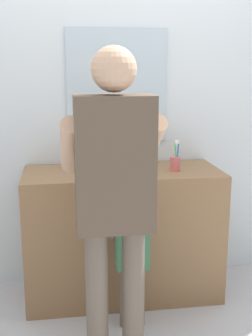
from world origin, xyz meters
TOP-DOWN VIEW (x-y plane):
  - ground_plane at (0.00, 0.00)m, footprint 14.00×14.00m
  - back_wall at (0.00, 0.62)m, footprint 4.40×0.10m
  - vanity_cabinet at (0.00, 0.30)m, footprint 1.32×0.54m
  - sink_basin at (0.00, 0.28)m, footprint 0.36×0.36m
  - faucet at (0.00, 0.50)m, footprint 0.18×0.14m
  - toothbrush_cup at (0.35, 0.26)m, footprint 0.07×0.07m
  - soap_bottle at (-0.31, 0.37)m, footprint 0.06×0.06m
  - child_toddler at (0.00, -0.10)m, footprint 0.26×0.26m
  - adult_parent at (-0.15, -0.42)m, footprint 0.52×0.55m

SIDE VIEW (x-z plane):
  - ground_plane at x=0.00m, z-range 0.00..0.00m
  - vanity_cabinet at x=0.00m, z-range 0.00..0.90m
  - child_toddler at x=0.00m, z-range 0.08..0.94m
  - toothbrush_cup at x=0.35m, z-range 0.85..1.06m
  - sink_basin at x=0.00m, z-range 0.90..1.01m
  - soap_bottle at x=-0.31m, z-range 0.88..1.05m
  - faucet at x=0.00m, z-range 0.89..1.07m
  - adult_parent at x=-0.15m, z-range 0.17..1.85m
  - back_wall at x=0.00m, z-range 0.00..2.70m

